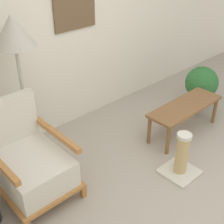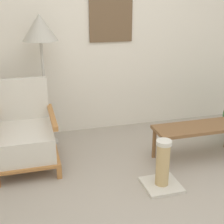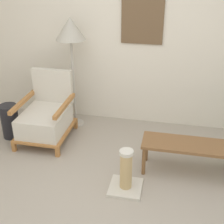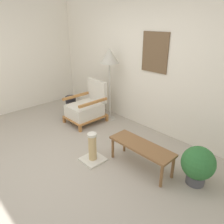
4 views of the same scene
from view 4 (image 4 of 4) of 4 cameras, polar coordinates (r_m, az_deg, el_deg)
ground_plane at (r=3.59m, az=-13.71°, el=-13.73°), size 14.00×14.00×0.00m
wall_back at (r=4.35m, az=9.63°, el=12.75°), size 8.00×0.09×2.70m
wall_left at (r=5.66m, az=-25.01°, el=13.34°), size 0.06×8.00×2.70m
armchair at (r=4.80m, az=-6.66°, el=1.16°), size 0.64×0.78×0.89m
floor_lamp at (r=4.60m, az=-0.65°, el=13.67°), size 0.40×0.40×1.56m
coffee_table at (r=3.34m, az=7.64°, el=-9.27°), size 1.03×0.35×0.39m
vase at (r=5.18m, az=-10.62°, el=1.53°), size 0.24×0.24×0.48m
potted_plant at (r=3.24m, az=21.55°, el=-12.59°), size 0.46×0.46×0.56m
scratching_post at (r=3.54m, az=-5.10°, el=-9.98°), size 0.35×0.35×0.49m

